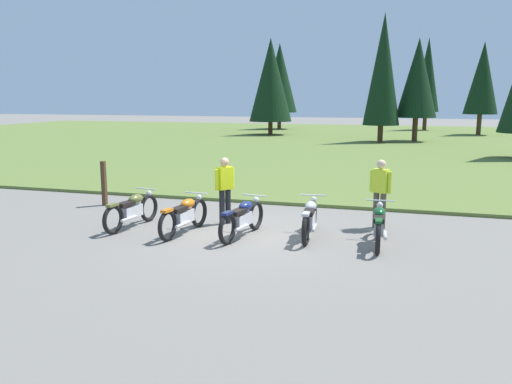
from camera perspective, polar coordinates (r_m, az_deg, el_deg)
name	(u,v)px	position (r m, az deg, el deg)	size (l,w,h in m)	color
ground_plane	(249,235)	(12.07, -0.82, -4.70)	(140.00, 140.00, 0.00)	slate
grass_moorland	(359,142)	(36.85, 11.20, 5.37)	(80.00, 44.00, 0.10)	#5B7033
forest_treeline	(450,77)	(43.52, 20.52, 11.75)	(32.89, 25.06, 8.65)	#47331E
motorcycle_olive	(132,210)	(13.00, -13.43, -1.91)	(0.62, 2.10, 0.88)	black
motorcycle_orange	(184,215)	(12.19, -7.86, -2.52)	(0.62, 2.10, 0.88)	black
motorcycle_navy	(243,218)	(11.81, -1.48, -2.86)	(0.62, 2.09, 0.88)	black
motorcycle_silver	(310,218)	(11.85, 5.93, -2.86)	(0.62, 2.10, 0.88)	black
motorcycle_british_green	(379,225)	(11.47, 13.33, -3.53)	(0.62, 2.10, 0.88)	black
rider_with_back_turned	(225,187)	(12.94, -3.44, 0.61)	(0.39, 0.46, 1.67)	black
rider_checking_bike	(380,190)	(12.83, 13.46, 0.26)	(0.52, 0.33, 1.67)	#4C4233
trail_marker_post	(104,183)	(15.83, -16.33, 0.92)	(0.12, 0.12, 1.30)	#47331E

